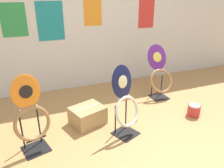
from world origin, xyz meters
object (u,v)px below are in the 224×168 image
storage_box (88,115)px  toilet_seat_display_orange_sun (31,117)px  toilet_seat_display_navy_moon (126,105)px  paint_can (194,110)px  toilet_seat_display_purple_note (160,76)px

storage_box → toilet_seat_display_orange_sun: bearing=-156.4°
toilet_seat_display_navy_moon → paint_can: 1.18m
paint_can → toilet_seat_display_purple_note: bearing=100.6°
paint_can → storage_box: storage_box is taller
toilet_seat_display_orange_sun → paint_can: 2.25m
toilet_seat_display_purple_note → toilet_seat_display_navy_moon: 1.25m
toilet_seat_display_orange_sun → storage_box: toilet_seat_display_orange_sun is taller
toilet_seat_display_navy_moon → storage_box: 0.63m
toilet_seat_display_purple_note → toilet_seat_display_orange_sun: size_ratio=0.97×
toilet_seat_display_navy_moon → paint_can: size_ratio=4.88×
toilet_seat_display_orange_sun → toilet_seat_display_purple_note: bearing=17.9°
toilet_seat_display_navy_moon → storage_box: (-0.38, 0.41, -0.29)m
toilet_seat_display_orange_sun → storage_box: bearing=23.6°
toilet_seat_display_orange_sun → storage_box: 0.84m
toilet_seat_display_purple_note → paint_can: bearing=-79.4°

